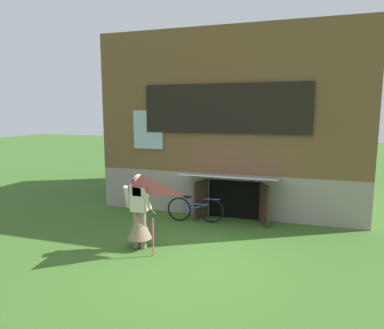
{
  "coord_description": "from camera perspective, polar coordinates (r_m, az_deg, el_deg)",
  "views": [
    {
      "loc": [
        2.09,
        -6.21,
        2.92
      ],
      "look_at": [
        -0.36,
        1.3,
        1.71
      ],
      "focal_mm": 32.7,
      "sensor_mm": 36.0,
      "label": 1
    }
  ],
  "objects": [
    {
      "name": "ground_plane",
      "position": [
        7.18,
        -0.49,
        -15.28
      ],
      "size": [
        60.0,
        60.0,
        0.0
      ],
      "primitive_type": "plane",
      "color": "#386023"
    },
    {
      "name": "log_house",
      "position": [
        12.04,
        8.11,
        6.96
      ],
      "size": [
        7.45,
        6.39,
        5.13
      ],
      "color": "gray",
      "rests_on": "ground_plane"
    },
    {
      "name": "bicycle_blue",
      "position": [
        9.33,
        0.53,
        -7.33
      ],
      "size": [
        1.51,
        0.24,
        0.69
      ],
      "rotation": [
        0.0,
        0.0,
        0.13
      ],
      "color": "black",
      "rests_on": "ground_plane"
    },
    {
      "name": "kite",
      "position": [
        6.78,
        -8.21,
        -5.23
      ],
      "size": [
        0.94,
        1.01,
        1.59
      ],
      "color": "#E54C7F",
      "rests_on": "ground_plane"
    },
    {
      "name": "person",
      "position": [
        7.59,
        -8.6,
        -8.54
      ],
      "size": [
        0.61,
        0.52,
        1.62
      ],
      "rotation": [
        0.0,
        0.0,
        0.11
      ],
      "color": "#7F6B51",
      "rests_on": "ground_plane"
    }
  ]
}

